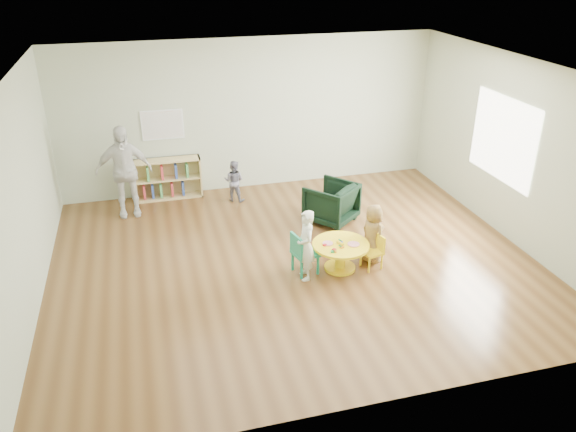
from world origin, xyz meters
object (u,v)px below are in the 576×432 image
at_px(armchair, 331,203).
at_px(toddler, 234,181).
at_px(child_right, 373,234).
at_px(adult_caretaker, 124,171).
at_px(kid_chair_left, 302,252).
at_px(kid_chair_right, 374,250).
at_px(child_left, 306,245).
at_px(bookshelf, 167,179).
at_px(activity_table, 340,251).

height_order(armchair, toddler, toddler).
bearing_deg(toddler, child_right, 148.78).
bearing_deg(adult_caretaker, kid_chair_left, -49.50).
distance_m(kid_chair_right, adult_caretaker, 4.42).
bearing_deg(child_left, kid_chair_left, -175.18).
xyz_separation_m(kid_chair_left, bookshelf, (-1.64, 3.22, 0.03)).
bearing_deg(child_right, child_left, 82.22).
height_order(activity_table, toddler, toddler).
height_order(child_right, adult_caretaker, adult_caretaker).
bearing_deg(kid_chair_left, child_right, 80.55).
height_order(kid_chair_left, toddler, toddler).
height_order(kid_chair_right, bookshelf, bookshelf).
relative_size(kid_chair_right, adult_caretaker, 0.32).
height_order(armchair, child_left, child_left).
relative_size(kid_chair_right, toddler, 0.66).
relative_size(activity_table, toddler, 1.07).
height_order(child_left, child_right, child_left).
bearing_deg(child_left, armchair, 151.18).
bearing_deg(child_right, kid_chair_left, 75.57).
relative_size(armchair, child_left, 0.73).
bearing_deg(activity_table, child_left, -170.11).
height_order(kid_chair_right, child_left, child_left).
distance_m(activity_table, toddler, 2.97).
height_order(bookshelf, toddler, toddler).
bearing_deg(armchair, bookshelf, -73.66).
xyz_separation_m(armchair, adult_caretaker, (-3.30, 1.18, 0.46)).
height_order(activity_table, adult_caretaker, adult_caretaker).
relative_size(child_left, toddler, 1.34).
height_order(kid_chair_right, child_right, child_right).
relative_size(kid_chair_left, armchair, 0.83).
xyz_separation_m(bookshelf, toddler, (1.16, -0.47, 0.02)).
height_order(kid_chair_left, adult_caretaker, adult_caretaker).
xyz_separation_m(child_right, adult_caretaker, (-3.45, 2.59, 0.34)).
bearing_deg(kid_chair_right, adult_caretaker, 39.86).
bearing_deg(kid_chair_right, armchair, -7.17).
bearing_deg(activity_table, child_right, 10.05).
relative_size(kid_chair_left, bookshelf, 0.52).
height_order(kid_chair_right, adult_caretaker, adult_caretaker).
distance_m(activity_table, child_left, 0.61).
height_order(kid_chair_left, kid_chair_right, kid_chair_left).
relative_size(kid_chair_left, child_left, 0.60).
distance_m(activity_table, child_right, 0.56).
xyz_separation_m(bookshelf, child_right, (2.73, -3.15, 0.09)).
bearing_deg(kid_chair_right, child_right, -23.73).
xyz_separation_m(kid_chair_right, bookshelf, (-2.69, 3.32, 0.09)).
bearing_deg(kid_chair_right, child_left, 79.92).
height_order(activity_table, kid_chair_left, kid_chair_left).
distance_m(armchair, adult_caretaker, 3.54).
xyz_separation_m(activity_table, adult_caretaker, (-2.93, 2.68, 0.51)).
relative_size(activity_table, adult_caretaker, 0.51).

